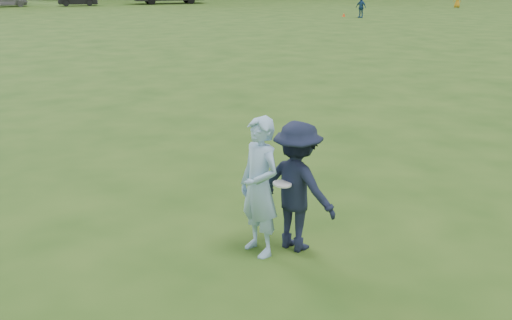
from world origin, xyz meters
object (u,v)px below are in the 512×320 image
object	(u,v)px
thrower	(259,187)
defender	(297,186)
player_far_b	(361,7)
field_cone	(344,15)

from	to	relation	value
thrower	defender	distance (m)	0.58
defender	player_far_b	size ratio (longest dim) A/B	1.18
thrower	player_far_b	distance (m)	43.01
field_cone	defender	bearing A→B (deg)	-118.00
thrower	defender	bearing A→B (deg)	70.21
player_far_b	thrower	bearing A→B (deg)	-57.79
defender	player_far_b	distance (m)	42.74
thrower	field_cone	size ratio (longest dim) A/B	6.86
thrower	defender	world-z (taller)	thrower
defender	player_far_b	world-z (taller)	defender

